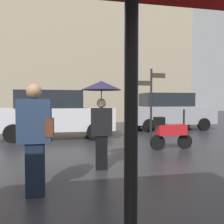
% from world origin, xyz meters
% --- Properties ---
extents(pedestrian_with_umbrella, '(0.87, 0.87, 1.92)m').
position_xyz_m(pedestrian_with_umbrella, '(0.25, 2.50, 1.47)').
color(pedestrian_with_umbrella, black).
rests_on(pedestrian_with_umbrella, ground).
extents(pedestrian_with_bag, '(0.54, 0.24, 1.75)m').
position_xyz_m(pedestrian_with_bag, '(-0.94, 1.34, 0.99)').
color(pedestrian_with_bag, black).
rests_on(pedestrian_with_bag, ground).
extents(parked_scooter, '(1.37, 0.32, 1.23)m').
position_xyz_m(parked_scooter, '(2.61, 4.10, 0.55)').
color(parked_scooter, black).
rests_on(parked_scooter, ground).
extents(parked_car_left, '(4.51, 1.93, 1.92)m').
position_xyz_m(parked_car_left, '(4.74, 8.78, 0.98)').
color(parked_car_left, gray).
rests_on(parked_car_left, ground).
extents(parked_car_right, '(4.55, 1.90, 1.92)m').
position_xyz_m(parked_car_right, '(-1.01, 7.03, 0.98)').
color(parked_car_right, silver).
rests_on(parked_car_right, ground).
extents(street_signpost, '(1.08, 0.08, 2.73)m').
position_xyz_m(street_signpost, '(2.65, 5.84, 1.66)').
color(street_signpost, black).
rests_on(street_signpost, ground).
extents(building_block, '(17.46, 2.22, 13.92)m').
position_xyz_m(building_block, '(0.00, 14.41, 6.96)').
color(building_block, gray).
rests_on(building_block, ground).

